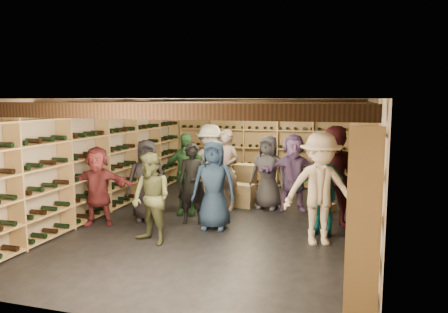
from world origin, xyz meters
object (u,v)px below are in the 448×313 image
at_px(crate_loose, 322,207).
at_px(person_10, 186,174).
at_px(crate_stack_right, 242,196).
at_px(person_0, 147,180).
at_px(person_7, 226,170).
at_px(crate_stack_left, 245,182).
at_px(person_2, 151,198).
at_px(person_9, 210,165).
at_px(person_12, 268,172).
at_px(person_1, 193,183).
at_px(person_8, 337,177).
at_px(person_11, 293,172).
at_px(person_3, 320,189).
at_px(person_5, 98,186).
at_px(person_6, 214,185).
at_px(person_4, 323,191).

distance_m(crate_loose, person_10, 3.02).
height_order(crate_stack_right, person_0, person_0).
bearing_deg(person_7, crate_stack_left, 97.03).
bearing_deg(person_2, person_7, 101.49).
xyz_separation_m(person_9, person_12, (1.33, 0.00, -0.11)).
distance_m(person_1, person_8, 2.72).
bearing_deg(person_8, person_11, 143.13).
bearing_deg(person_2, person_3, 39.47).
bearing_deg(person_0, person_2, -80.50).
relative_size(person_5, person_9, 0.83).
distance_m(crate_stack_left, person_6, 2.52).
bearing_deg(person_12, person_8, -26.31).
distance_m(person_0, person_5, 0.94).
distance_m(person_0, person_2, 1.44).
bearing_deg(crate_loose, person_7, -167.63).
relative_size(crate_stack_left, person_3, 0.46).
height_order(person_4, person_12, person_12).
bearing_deg(person_6, person_2, -130.40).
relative_size(person_2, person_10, 0.89).
xyz_separation_m(crate_loose, person_4, (0.11, -1.66, 0.70)).
bearing_deg(person_1, crate_loose, 20.31).
bearing_deg(person_9, person_4, -49.03).
height_order(person_2, person_4, person_4).
height_order(person_3, person_9, person_3).
distance_m(person_6, person_11, 2.14).
bearing_deg(person_10, person_9, 67.94).
bearing_deg(crate_stack_left, person_0, -121.36).
height_order(crate_stack_right, person_9, person_9).
xyz_separation_m(crate_loose, person_7, (-2.03, -0.45, 0.79)).
relative_size(crate_loose, person_7, 0.29).
relative_size(person_2, person_8, 0.80).
height_order(crate_stack_left, crate_loose, crate_stack_left).
bearing_deg(person_11, person_12, 163.35).
xyz_separation_m(crate_stack_right, person_11, (1.13, -0.00, 0.58)).
relative_size(person_3, person_10, 1.09).
distance_m(crate_loose, person_0, 3.77).
bearing_deg(person_5, person_3, -16.16).
relative_size(crate_stack_right, person_9, 0.29).
bearing_deg(person_5, person_6, -7.00).
bearing_deg(person_7, person_1, -86.57).
height_order(crate_loose, person_12, person_12).
xyz_separation_m(person_1, person_4, (2.44, 0.01, 0.00)).
distance_m(person_2, person_3, 2.79).
bearing_deg(person_1, person_11, 26.30).
bearing_deg(person_5, person_4, -8.61).
bearing_deg(crate_loose, person_6, -133.99).
height_order(crate_loose, person_10, person_10).
xyz_separation_m(person_1, person_8, (2.67, 0.51, 0.17)).
relative_size(person_8, person_12, 1.18).
height_order(crate_stack_right, person_4, person_4).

